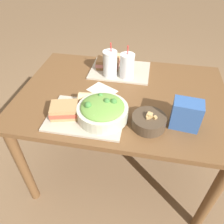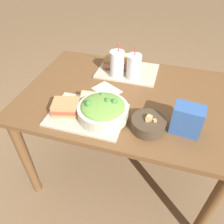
% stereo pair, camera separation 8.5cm
% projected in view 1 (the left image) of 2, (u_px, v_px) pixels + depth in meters
% --- Properties ---
extents(ground_plane, '(12.00, 12.00, 0.00)m').
position_uv_depth(ground_plane, '(120.00, 165.00, 1.80)').
color(ground_plane, '#846647').
extents(dining_table, '(1.25, 0.87, 0.73)m').
position_uv_depth(dining_table, '(122.00, 106.00, 1.39)').
color(dining_table, brown).
rests_on(dining_table, ground_plane).
extents(tray_near, '(0.40, 0.29, 0.01)m').
position_uv_depth(tray_near, '(86.00, 116.00, 1.16)').
color(tray_near, '#BCB29E').
rests_on(tray_near, dining_table).
extents(tray_far, '(0.40, 0.29, 0.01)m').
position_uv_depth(tray_far, '(120.00, 70.00, 1.51)').
color(tray_far, '#BCB29E').
rests_on(tray_far, dining_table).
extents(salad_bowl, '(0.26, 0.26, 0.11)m').
position_uv_depth(salad_bowl, '(103.00, 110.00, 1.11)').
color(salad_bowl, beige).
rests_on(salad_bowl, tray_near).
extents(soup_bowl, '(0.17, 0.17, 0.08)m').
position_uv_depth(soup_bowl, '(149.00, 121.00, 1.09)').
color(soup_bowl, '#473828').
rests_on(soup_bowl, dining_table).
extents(sandwich_near, '(0.17, 0.14, 0.06)m').
position_uv_depth(sandwich_near, '(64.00, 110.00, 1.14)').
color(sandwich_near, tan).
rests_on(sandwich_near, tray_near).
extents(baguette_near, '(0.13, 0.07, 0.06)m').
position_uv_depth(baguette_near, '(90.00, 98.00, 1.21)').
color(baguette_near, '#DBBC84').
rests_on(baguette_near, tray_near).
extents(sandwich_far, '(0.16, 0.12, 0.06)m').
position_uv_depth(sandwich_far, '(108.00, 63.00, 1.51)').
color(sandwich_far, olive).
rests_on(sandwich_far, tray_far).
extents(baguette_far, '(0.11, 0.09, 0.06)m').
position_uv_depth(baguette_far, '(122.00, 58.00, 1.57)').
color(baguette_far, '#DBBC84').
rests_on(baguette_far, tray_far).
extents(drink_cup_dark, '(0.09, 0.09, 0.23)m').
position_uv_depth(drink_cup_dark, '(110.00, 65.00, 1.40)').
color(drink_cup_dark, silver).
rests_on(drink_cup_dark, tray_far).
extents(drink_cup_red, '(0.09, 0.09, 0.22)m').
position_uv_depth(drink_cup_red, '(126.00, 67.00, 1.39)').
color(drink_cup_red, silver).
rests_on(drink_cup_red, tray_far).
extents(chip_bag, '(0.15, 0.11, 0.15)m').
position_uv_depth(chip_bag, '(186.00, 114.00, 1.06)').
color(chip_bag, '#335BA3').
rests_on(chip_bag, dining_table).
extents(napkin_folded, '(0.20, 0.18, 0.00)m').
position_uv_depth(napkin_folded, '(102.00, 90.00, 1.34)').
color(napkin_folded, silver).
rests_on(napkin_folded, dining_table).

